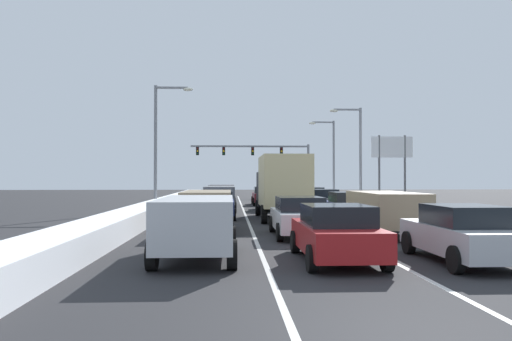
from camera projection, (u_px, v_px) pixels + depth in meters
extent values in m
plane|color=#28282B|center=(278.00, 218.00, 27.62)|extent=(137.21, 137.21, 0.00)
cube|color=silver|center=(296.00, 212.00, 32.97)|extent=(0.14, 58.05, 0.01)
cube|color=silver|center=(244.00, 212.00, 32.80)|extent=(0.14, 58.05, 0.01)
cube|color=white|center=(376.00, 207.00, 33.24)|extent=(1.79, 58.05, 0.62)
cube|color=white|center=(162.00, 206.00, 32.54)|extent=(1.58, 58.05, 0.80)
cube|color=#B7BABF|center=(463.00, 238.00, 13.23)|extent=(1.82, 4.50, 0.70)
cube|color=black|center=(465.00, 216.00, 13.09)|extent=(1.64, 2.20, 0.55)
cube|color=red|center=(478.00, 245.00, 11.00)|extent=(0.24, 0.08, 0.14)
cylinder|color=black|center=(409.00, 243.00, 14.73)|extent=(0.22, 0.66, 0.66)
cylinder|color=black|center=(468.00, 242.00, 14.82)|extent=(0.22, 0.66, 0.66)
cylinder|color=black|center=(456.00, 260.00, 11.63)|extent=(0.22, 0.66, 0.66)
cube|color=#937F60|center=(386.00, 208.00, 19.45)|extent=(1.95, 4.90, 1.25)
cube|color=black|center=(407.00, 205.00, 17.05)|extent=(1.56, 0.06, 0.55)
cube|color=red|center=(385.00, 216.00, 17.01)|extent=(0.20, 0.08, 0.28)
cube|color=red|center=(430.00, 216.00, 17.09)|extent=(0.20, 0.08, 0.28)
cylinder|color=black|center=(351.00, 222.00, 21.09)|extent=(0.25, 0.74, 0.74)
cylinder|color=black|center=(396.00, 222.00, 21.19)|extent=(0.25, 0.74, 0.74)
cylinder|color=black|center=(374.00, 231.00, 17.70)|extent=(0.25, 0.74, 0.74)
cylinder|color=black|center=(427.00, 230.00, 17.79)|extent=(0.25, 0.74, 0.74)
cube|color=navy|center=(348.00, 209.00, 25.60)|extent=(1.82, 4.50, 0.70)
cube|color=black|center=(348.00, 197.00, 25.46)|extent=(1.64, 2.20, 0.55)
cube|color=red|center=(344.00, 210.00, 23.37)|extent=(0.24, 0.08, 0.14)
cube|color=red|center=(374.00, 210.00, 23.44)|extent=(0.24, 0.08, 0.14)
cylinder|color=black|center=(325.00, 213.00, 27.10)|extent=(0.22, 0.66, 0.66)
cylinder|color=black|center=(357.00, 213.00, 27.19)|extent=(0.22, 0.66, 0.66)
cylinder|color=black|center=(337.00, 218.00, 24.00)|extent=(0.22, 0.66, 0.66)
cylinder|color=black|center=(374.00, 217.00, 24.09)|extent=(0.22, 0.66, 0.66)
cube|color=slate|center=(322.00, 203.00, 32.08)|extent=(1.82, 4.50, 0.70)
cube|color=black|center=(323.00, 194.00, 31.94)|extent=(1.64, 2.20, 0.55)
cube|color=red|center=(318.00, 203.00, 29.85)|extent=(0.24, 0.08, 0.14)
cube|color=red|center=(341.00, 203.00, 29.92)|extent=(0.24, 0.08, 0.14)
cylinder|color=black|center=(305.00, 206.00, 33.58)|extent=(0.22, 0.66, 0.66)
cylinder|color=black|center=(331.00, 206.00, 33.67)|extent=(0.22, 0.66, 0.66)
cylinder|color=black|center=(312.00, 209.00, 30.48)|extent=(0.22, 0.66, 0.66)
cylinder|color=black|center=(342.00, 209.00, 30.57)|extent=(0.22, 0.66, 0.66)
cube|color=#38383D|center=(311.00, 199.00, 38.78)|extent=(1.82, 4.50, 0.70)
cube|color=black|center=(311.00, 191.00, 38.64)|extent=(1.64, 2.20, 0.55)
cube|color=red|center=(306.00, 198.00, 36.55)|extent=(0.24, 0.08, 0.14)
cube|color=red|center=(325.00, 198.00, 36.62)|extent=(0.24, 0.08, 0.14)
cylinder|color=black|center=(297.00, 202.00, 40.28)|extent=(0.22, 0.66, 0.66)
cylinder|color=black|center=(319.00, 202.00, 40.37)|extent=(0.22, 0.66, 0.66)
cylinder|color=black|center=(302.00, 204.00, 37.18)|extent=(0.22, 0.66, 0.66)
cylinder|color=black|center=(326.00, 204.00, 37.27)|extent=(0.22, 0.66, 0.66)
cube|color=maroon|center=(336.00, 238.00, 13.39)|extent=(1.82, 4.50, 0.70)
cube|color=black|center=(337.00, 215.00, 13.25)|extent=(1.64, 2.20, 0.55)
cube|color=red|center=(326.00, 244.00, 11.16)|extent=(0.24, 0.08, 0.14)
cube|color=red|center=(387.00, 244.00, 11.23)|extent=(0.24, 0.08, 0.14)
cylinder|color=black|center=(295.00, 242.00, 14.89)|extent=(0.22, 0.66, 0.66)
cylinder|color=black|center=(355.00, 241.00, 14.98)|extent=(0.22, 0.66, 0.66)
cylinder|color=black|center=(312.00, 259.00, 11.79)|extent=(0.22, 0.66, 0.66)
cylinder|color=black|center=(387.00, 258.00, 11.88)|extent=(0.22, 0.66, 0.66)
cube|color=silver|center=(299.00, 220.00, 19.12)|extent=(1.82, 4.50, 0.70)
cube|color=black|center=(300.00, 204.00, 18.98)|extent=(1.64, 2.20, 0.55)
cube|color=red|center=(287.00, 222.00, 16.89)|extent=(0.24, 0.08, 0.14)
cube|color=red|center=(328.00, 222.00, 16.96)|extent=(0.24, 0.08, 0.14)
cylinder|color=black|center=(272.00, 224.00, 20.62)|extent=(0.22, 0.66, 0.66)
cylinder|color=black|center=(315.00, 224.00, 20.71)|extent=(0.22, 0.66, 0.66)
cylinder|color=black|center=(280.00, 232.00, 17.52)|extent=(0.22, 0.66, 0.66)
cylinder|color=black|center=(330.00, 232.00, 17.61)|extent=(0.22, 0.66, 0.66)
cube|color=black|center=(277.00, 189.00, 29.59)|extent=(2.35, 2.20, 2.00)
cube|color=#D1C18C|center=(284.00, 181.00, 26.00)|extent=(2.35, 5.00, 2.60)
cylinder|color=black|center=(258.00, 208.00, 29.81)|extent=(0.28, 0.92, 0.92)
cylinder|color=black|center=(296.00, 208.00, 29.93)|extent=(0.28, 0.92, 0.92)
cylinder|color=black|center=(264.00, 214.00, 24.42)|extent=(0.28, 0.92, 0.92)
cylinder|color=black|center=(310.00, 214.00, 24.53)|extent=(0.28, 0.92, 0.92)
cube|color=#1E5633|center=(271.00, 201.00, 34.71)|extent=(1.82, 4.50, 0.70)
cube|color=black|center=(271.00, 192.00, 34.57)|extent=(1.64, 2.20, 0.55)
cube|color=red|center=(263.00, 201.00, 32.48)|extent=(0.24, 0.08, 0.14)
cube|color=red|center=(285.00, 201.00, 32.55)|extent=(0.24, 0.08, 0.14)
cylinder|color=black|center=(257.00, 204.00, 36.21)|extent=(0.22, 0.66, 0.66)
cylinder|color=black|center=(282.00, 204.00, 36.30)|extent=(0.22, 0.66, 0.66)
cylinder|color=black|center=(260.00, 207.00, 33.12)|extent=(0.22, 0.66, 0.66)
cylinder|color=black|center=(287.00, 207.00, 33.21)|extent=(0.22, 0.66, 0.66)
cube|color=maroon|center=(264.00, 197.00, 41.64)|extent=(1.82, 4.50, 0.70)
cube|color=black|center=(264.00, 190.00, 41.50)|extent=(1.64, 2.20, 0.55)
cube|color=red|center=(257.00, 197.00, 39.41)|extent=(0.24, 0.08, 0.14)
cube|color=red|center=(275.00, 197.00, 39.48)|extent=(0.24, 0.08, 0.14)
cylinder|color=black|center=(253.00, 200.00, 43.14)|extent=(0.22, 0.66, 0.66)
cylinder|color=black|center=(273.00, 200.00, 43.23)|extent=(0.22, 0.66, 0.66)
cylinder|color=black|center=(254.00, 202.00, 40.04)|extent=(0.22, 0.66, 0.66)
cylinder|color=black|center=(277.00, 202.00, 40.13)|extent=(0.22, 0.66, 0.66)
cube|color=#B7BABF|center=(197.00, 221.00, 13.80)|extent=(1.95, 4.90, 1.25)
cube|color=black|center=(190.00, 218.00, 11.39)|extent=(1.56, 0.06, 0.55)
cube|color=red|center=(155.00, 234.00, 11.36)|extent=(0.20, 0.08, 0.28)
cube|color=red|center=(224.00, 234.00, 11.44)|extent=(0.20, 0.08, 0.28)
cylinder|color=black|center=(169.00, 238.00, 15.44)|extent=(0.25, 0.74, 0.74)
cylinder|color=black|center=(232.00, 238.00, 15.53)|extent=(0.25, 0.74, 0.74)
cylinder|color=black|center=(152.00, 255.00, 12.04)|extent=(0.25, 0.74, 0.74)
cylinder|color=black|center=(232.00, 255.00, 12.14)|extent=(0.25, 0.74, 0.74)
cube|color=#937F60|center=(207.00, 206.00, 21.10)|extent=(1.95, 4.90, 1.25)
cube|color=black|center=(204.00, 202.00, 18.69)|extent=(1.56, 0.06, 0.55)
cube|color=red|center=(183.00, 212.00, 18.66)|extent=(0.20, 0.08, 0.28)
cube|color=red|center=(226.00, 212.00, 18.74)|extent=(0.20, 0.08, 0.28)
cylinder|color=black|center=(188.00, 219.00, 22.74)|extent=(0.25, 0.74, 0.74)
cylinder|color=black|center=(230.00, 219.00, 22.83)|extent=(0.25, 0.74, 0.74)
cylinder|color=black|center=(180.00, 226.00, 19.34)|extent=(0.25, 0.74, 0.74)
cylinder|color=black|center=(230.00, 226.00, 19.44)|extent=(0.25, 0.74, 0.74)
cube|color=navy|center=(217.00, 207.00, 27.62)|extent=(1.82, 4.50, 0.70)
cube|color=black|center=(217.00, 196.00, 27.48)|extent=(1.64, 2.20, 0.55)
cube|color=red|center=(202.00, 207.00, 25.39)|extent=(0.24, 0.08, 0.14)
cube|color=red|center=(230.00, 207.00, 25.46)|extent=(0.24, 0.08, 0.14)
cylinder|color=black|center=(203.00, 211.00, 29.12)|extent=(0.22, 0.66, 0.66)
cylinder|color=black|center=(233.00, 211.00, 29.21)|extent=(0.22, 0.66, 0.66)
cylinder|color=black|center=(199.00, 215.00, 26.02)|extent=(0.22, 0.66, 0.66)
cylinder|color=black|center=(234.00, 214.00, 26.11)|extent=(0.22, 0.66, 0.66)
cube|color=slate|center=(220.00, 196.00, 33.32)|extent=(1.95, 4.90, 1.25)
cube|color=black|center=(219.00, 193.00, 30.92)|extent=(1.56, 0.06, 0.55)
cube|color=red|center=(206.00, 199.00, 30.88)|extent=(0.20, 0.08, 0.28)
cube|color=red|center=(232.00, 199.00, 30.96)|extent=(0.20, 0.08, 0.28)
cylinder|color=black|center=(207.00, 205.00, 34.96)|extent=(0.25, 0.74, 0.74)
cylinder|color=black|center=(234.00, 205.00, 35.05)|extent=(0.25, 0.74, 0.74)
cylinder|color=black|center=(204.00, 208.00, 31.56)|extent=(0.25, 0.74, 0.74)
cylinder|color=black|center=(234.00, 207.00, 31.66)|extent=(0.25, 0.74, 0.74)
cube|color=#38383D|center=(222.00, 193.00, 39.70)|extent=(1.95, 4.90, 1.25)
cube|color=black|center=(221.00, 190.00, 37.30)|extent=(1.56, 0.06, 0.55)
cube|color=red|center=(211.00, 195.00, 37.26)|extent=(0.20, 0.08, 0.28)
cube|color=red|center=(232.00, 195.00, 37.34)|extent=(0.20, 0.08, 0.28)
cylinder|color=black|center=(210.00, 201.00, 41.34)|extent=(0.25, 0.74, 0.74)
cylinder|color=black|center=(234.00, 200.00, 41.44)|extent=(0.25, 0.74, 0.74)
cylinder|color=black|center=(209.00, 203.00, 37.94)|extent=(0.25, 0.74, 0.74)
cylinder|color=black|center=(234.00, 202.00, 38.04)|extent=(0.25, 0.74, 0.74)
cylinder|color=slate|center=(308.00, 171.00, 59.62)|extent=(0.28, 0.28, 6.20)
cube|color=slate|center=(250.00, 146.00, 59.31)|extent=(13.86, 0.20, 0.20)
cube|color=black|center=(281.00, 151.00, 59.49)|extent=(0.34, 0.34, 0.95)
sphere|color=#4C0A0A|center=(282.00, 149.00, 59.31)|extent=(0.22, 0.22, 0.22)
sphere|color=#F2AD14|center=(282.00, 151.00, 59.30)|extent=(0.22, 0.22, 0.22)
sphere|color=#0C3819|center=(282.00, 154.00, 59.30)|extent=(0.22, 0.22, 0.22)
cube|color=black|center=(253.00, 151.00, 59.32)|extent=(0.34, 0.34, 0.95)
sphere|color=#4C0A0A|center=(253.00, 149.00, 59.13)|extent=(0.22, 0.22, 0.22)
sphere|color=#F2AD14|center=(253.00, 151.00, 59.13)|extent=(0.22, 0.22, 0.22)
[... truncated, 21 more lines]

